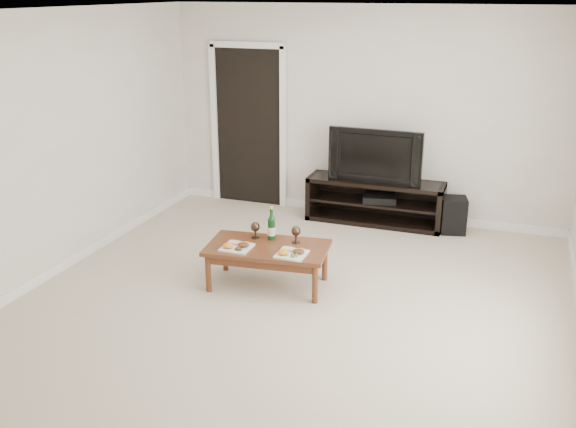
% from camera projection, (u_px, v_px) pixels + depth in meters
% --- Properties ---
extents(floor, '(5.50, 5.50, 0.00)m').
position_uv_depth(floor, '(289.00, 308.00, 5.88)').
color(floor, '#C3B39D').
rests_on(floor, ground).
extents(back_wall, '(5.00, 0.04, 2.60)m').
position_uv_depth(back_wall, '(365.00, 114.00, 7.90)').
color(back_wall, silver).
rests_on(back_wall, ground).
extents(ceiling, '(5.00, 5.50, 0.04)m').
position_uv_depth(ceiling, '(289.00, 8.00, 5.00)').
color(ceiling, white).
rests_on(ceiling, back_wall).
extents(doorway, '(0.90, 0.02, 2.05)m').
position_uv_depth(doorway, '(249.00, 128.00, 8.46)').
color(doorway, black).
rests_on(doorway, ground).
extents(media_console, '(1.67, 0.45, 0.55)m').
position_uv_depth(media_console, '(375.00, 201.00, 7.93)').
color(media_console, black).
rests_on(media_console, ground).
extents(television, '(1.14, 0.17, 0.65)m').
position_uv_depth(television, '(377.00, 154.00, 7.72)').
color(television, black).
rests_on(television, media_console).
extents(av_receiver, '(0.45, 0.37, 0.08)m').
position_uv_depth(av_receiver, '(380.00, 198.00, 7.88)').
color(av_receiver, black).
rests_on(av_receiver, media_console).
extents(subwoofer, '(0.34, 0.34, 0.43)m').
position_uv_depth(subwoofer, '(453.00, 215.00, 7.63)').
color(subwoofer, black).
rests_on(subwoofer, ground).
extents(coffee_table, '(1.23, 0.76, 0.42)m').
position_uv_depth(coffee_table, '(268.00, 266.00, 6.25)').
color(coffee_table, brown).
rests_on(coffee_table, ground).
extents(plate_left, '(0.27, 0.27, 0.07)m').
position_uv_depth(plate_left, '(237.00, 245.00, 6.11)').
color(plate_left, white).
rests_on(plate_left, coffee_table).
extents(plate_right, '(0.27, 0.27, 0.07)m').
position_uv_depth(plate_right, '(292.00, 252.00, 5.96)').
color(plate_right, white).
rests_on(plate_right, coffee_table).
extents(wine_bottle, '(0.07, 0.07, 0.35)m').
position_uv_depth(wine_bottle, '(271.00, 223.00, 6.29)').
color(wine_bottle, '#0E3411').
rests_on(wine_bottle, coffee_table).
extents(goblet_left, '(0.09, 0.09, 0.17)m').
position_uv_depth(goblet_left, '(255.00, 230.00, 6.35)').
color(goblet_left, '#3A2A1F').
rests_on(goblet_left, coffee_table).
extents(goblet_right, '(0.09, 0.09, 0.17)m').
position_uv_depth(goblet_right, '(296.00, 234.00, 6.23)').
color(goblet_right, '#3A2A1F').
rests_on(goblet_right, coffee_table).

